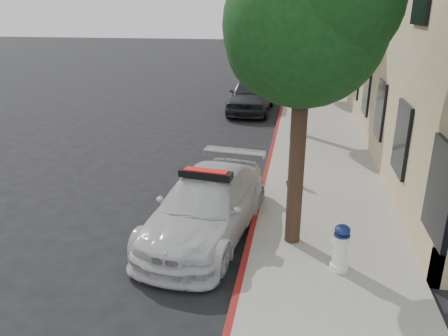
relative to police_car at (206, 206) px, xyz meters
name	(u,v)px	position (x,y,z in m)	size (l,w,h in m)	color
ground	(179,197)	(-1.10, 1.76, -0.65)	(120.00, 120.00, 0.00)	black
sidewalk	(315,113)	(2.50, 11.76, -0.58)	(3.20, 50.00, 0.15)	gray
curb_strip	(281,111)	(0.96, 11.76, -0.58)	(0.12, 50.00, 0.15)	maroon
tree_near	(307,24)	(1.83, -0.26, 3.62)	(2.92, 2.82, 5.62)	black
tree_mid	(306,20)	(1.83, 7.74, 3.51)	(2.77, 2.64, 5.43)	black
tree_far	(306,11)	(1.83, 15.74, 3.73)	(3.10, 3.00, 5.81)	black
police_car	(206,206)	(0.00, 0.00, 0.00)	(2.38, 4.66, 1.44)	silver
parked_car_mid	(251,95)	(-0.44, 11.87, 0.13)	(1.85, 4.60, 1.57)	black
parked_car_far	(274,75)	(0.10, 18.96, 0.05)	(1.48, 4.24, 1.40)	black
fire_hydrant	(341,248)	(2.65, -1.14, -0.07)	(0.37, 0.34, 0.87)	white
traffic_cone	(295,172)	(1.76, 2.73, -0.14)	(0.42, 0.42, 0.73)	black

